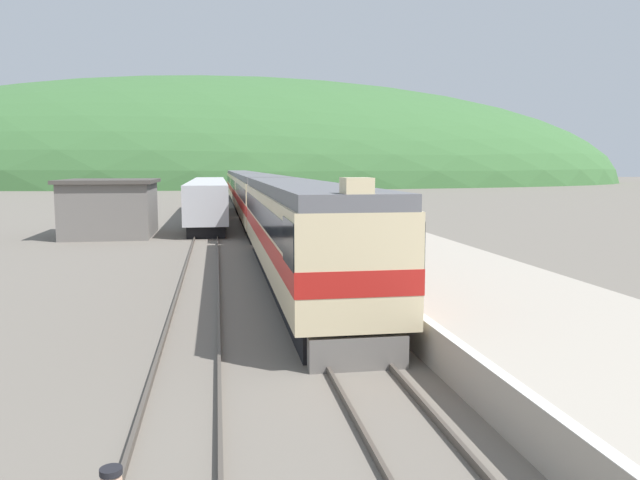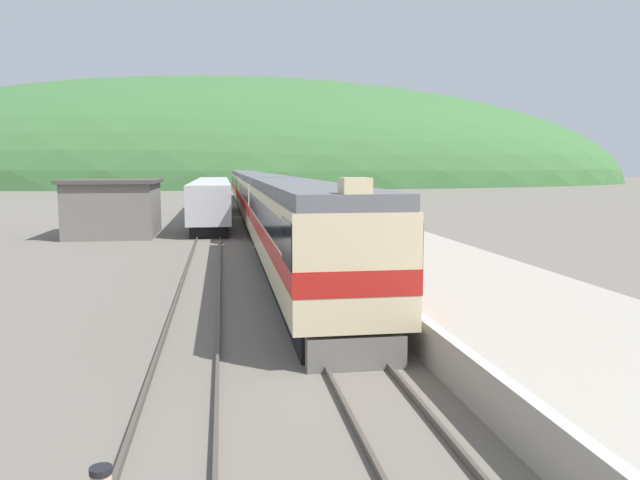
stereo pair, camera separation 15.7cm
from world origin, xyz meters
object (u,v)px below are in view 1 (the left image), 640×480
express_train_lead_car (298,229)px  carriage_second (260,199)px  carriage_third (246,189)px  siding_train (208,199)px  carriage_fourth (239,184)px

express_train_lead_car → carriage_second: 22.22m
express_train_lead_car → carriage_third: bearing=90.0°
carriage_second → siding_train: carriage_second is taller
carriage_fourth → express_train_lead_car: bearing=-90.0°
carriage_second → carriage_third: size_ratio=1.00×
carriage_third → carriage_second: bearing=-90.0°
express_train_lead_car → carriage_second: express_train_lead_car is taller
carriage_third → siding_train: 13.16m
express_train_lead_car → siding_train: bearing=97.1°
express_train_lead_car → carriage_third: (0.00, 43.55, -0.01)m
express_train_lead_car → carriage_second: (0.00, 22.22, -0.01)m
carriage_second → carriage_fourth: 42.66m
carriage_second → siding_train: bearing=113.7°
express_train_lead_car → carriage_third: size_ratio=1.06×
carriage_second → carriage_third: same height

